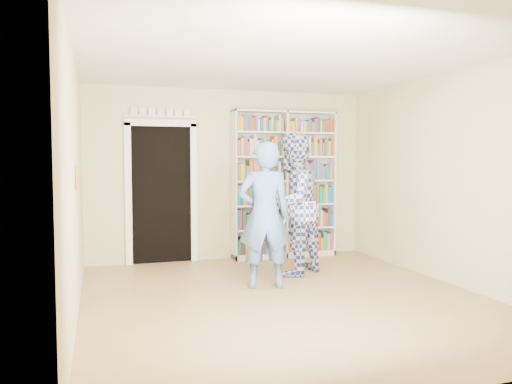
# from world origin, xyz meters

# --- Properties ---
(floor) EXTENTS (5.00, 5.00, 0.00)m
(floor) POSITION_xyz_m (0.00, 0.00, 0.00)
(floor) COLOR #A37A4E
(floor) RESTS_ON ground
(ceiling) EXTENTS (5.00, 5.00, 0.00)m
(ceiling) POSITION_xyz_m (0.00, 0.00, 2.70)
(ceiling) COLOR white
(ceiling) RESTS_ON wall_back
(wall_back) EXTENTS (4.50, 0.00, 4.50)m
(wall_back) POSITION_xyz_m (0.00, 2.50, 1.35)
(wall_back) COLOR beige
(wall_back) RESTS_ON floor
(wall_left) EXTENTS (0.00, 5.00, 5.00)m
(wall_left) POSITION_xyz_m (-2.25, 0.00, 1.35)
(wall_left) COLOR beige
(wall_left) RESTS_ON floor
(wall_right) EXTENTS (0.00, 5.00, 5.00)m
(wall_right) POSITION_xyz_m (2.25, 0.00, 1.35)
(wall_right) COLOR beige
(wall_right) RESTS_ON floor
(bookshelf) EXTENTS (1.72, 0.32, 2.37)m
(bookshelf) POSITION_xyz_m (0.86, 2.34, 1.20)
(bookshelf) COLOR white
(bookshelf) RESTS_ON floor
(doorway) EXTENTS (1.10, 0.08, 2.43)m
(doorway) POSITION_xyz_m (-1.10, 2.48, 1.18)
(doorway) COLOR black
(doorway) RESTS_ON floor
(wall_art) EXTENTS (0.03, 0.25, 0.25)m
(wall_art) POSITION_xyz_m (-2.23, 0.20, 1.40)
(wall_art) COLOR brown
(wall_art) RESTS_ON wall_left
(man_blue) EXTENTS (0.72, 0.53, 1.81)m
(man_blue) POSITION_xyz_m (-0.08, 0.55, 0.90)
(man_blue) COLOR #537ABA
(man_blue) RESTS_ON floor
(man_plaid) EXTENTS (1.20, 1.15, 1.95)m
(man_plaid) POSITION_xyz_m (0.53, 1.13, 0.98)
(man_plaid) COLOR navy
(man_plaid) RESTS_ON floor
(paper_sheet) EXTENTS (0.19, 0.01, 0.27)m
(paper_sheet) POSITION_xyz_m (0.66, 0.88, 0.90)
(paper_sheet) COLOR white
(paper_sheet) RESTS_ON man_plaid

